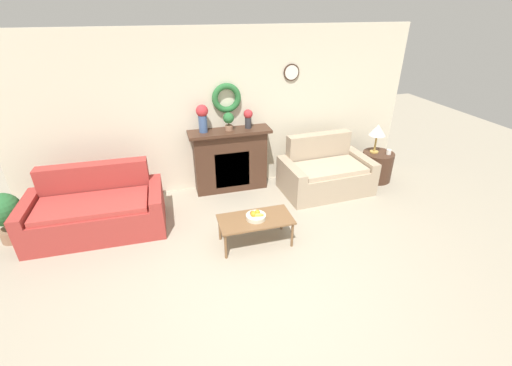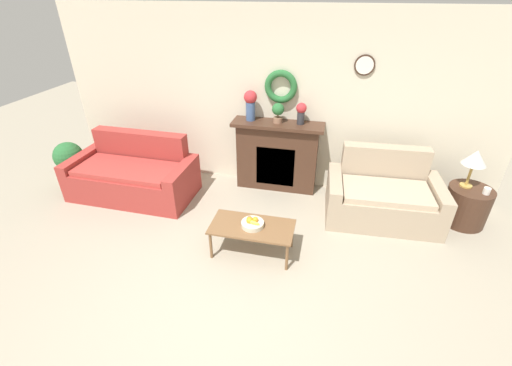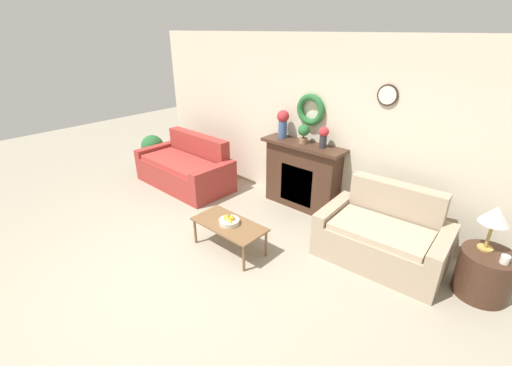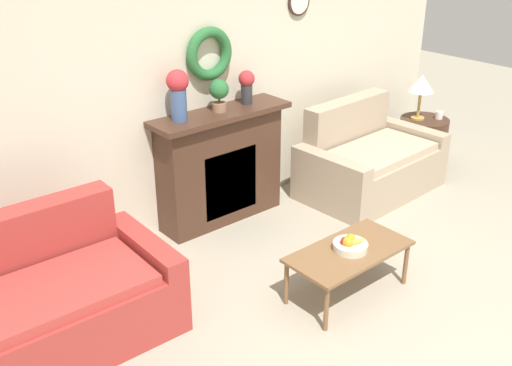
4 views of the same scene
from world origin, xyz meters
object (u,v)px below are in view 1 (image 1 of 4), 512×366
(coffee_table, at_px, (255,221))
(vase_on_mantel_right, at_px, (248,117))
(potted_plant_floor_by_couch, at_px, (4,213))
(couch_left, at_px, (97,210))
(mug, at_px, (389,152))
(fruit_bowl, at_px, (255,216))
(potted_plant_on_mantel, at_px, (229,120))
(table_lamp, at_px, (378,131))
(fireplace, at_px, (230,160))
(loveseat_right, at_px, (325,173))
(vase_on_mantel_left, at_px, (202,116))
(side_table_by_loveseat, at_px, (377,166))

(coffee_table, distance_m, vase_on_mantel_right, 1.94)
(vase_on_mantel_right, relative_size, potted_plant_floor_by_couch, 0.44)
(couch_left, distance_m, vase_on_mantel_right, 2.75)
(mug, height_order, vase_on_mantel_right, vase_on_mantel_right)
(vase_on_mantel_right, bearing_deg, potted_plant_floor_by_couch, -169.62)
(fruit_bowl, height_order, mug, mug)
(fruit_bowl, height_order, potted_plant_on_mantel, potted_plant_on_mantel)
(table_lamp, relative_size, mug, 5.95)
(coffee_table, height_order, mug, mug)
(mug, relative_size, potted_plant_floor_by_couch, 0.12)
(mug, distance_m, potted_plant_floor_by_couch, 6.15)
(coffee_table, xyz_separation_m, fruit_bowl, (0.00, 0.00, 0.09))
(fruit_bowl, bearing_deg, potted_plant_floor_by_couch, 163.11)
(vase_on_mantel_right, distance_m, potted_plant_on_mantel, 0.34)
(couch_left, distance_m, mug, 5.00)
(coffee_table, height_order, potted_plant_on_mantel, potted_plant_on_mantel)
(fireplace, distance_m, loveseat_right, 1.69)
(potted_plant_on_mantel, bearing_deg, vase_on_mantel_right, 3.39)
(couch_left, xyz_separation_m, vase_on_mantel_right, (2.47, 0.72, 0.97))
(vase_on_mantel_left, relative_size, vase_on_mantel_right, 1.42)
(fruit_bowl, distance_m, mug, 3.09)
(vase_on_mantel_right, bearing_deg, vase_on_mantel_left, -180.00)
(vase_on_mantel_left, bearing_deg, fruit_bowl, -75.92)
(fireplace, bearing_deg, mug, -9.77)
(side_table_by_loveseat, xyz_separation_m, potted_plant_on_mantel, (-2.72, 0.38, 1.02))
(fruit_bowl, bearing_deg, potted_plant_on_mantel, 89.86)
(loveseat_right, distance_m, vase_on_mantel_right, 1.67)
(vase_on_mantel_left, distance_m, potted_plant_floor_by_couch, 3.09)
(couch_left, xyz_separation_m, loveseat_right, (3.74, 0.22, 0.00))
(table_lamp, distance_m, vase_on_mantel_right, 2.36)
(fruit_bowl, bearing_deg, loveseat_right, 35.92)
(couch_left, height_order, vase_on_mantel_right, vase_on_mantel_right)
(potted_plant_on_mantel, distance_m, potted_plant_floor_by_couch, 3.46)
(couch_left, relative_size, table_lamp, 3.59)
(fruit_bowl, distance_m, side_table_by_loveseat, 3.01)
(fireplace, height_order, side_table_by_loveseat, fireplace)
(loveseat_right, relative_size, side_table_by_loveseat, 2.76)
(side_table_by_loveseat, bearing_deg, fireplace, 171.82)
(coffee_table, xyz_separation_m, mug, (2.85, 1.17, 0.22))
(coffee_table, distance_m, potted_plant_floor_by_couch, 3.44)
(table_lamp, bearing_deg, loveseat_right, -171.31)
(loveseat_right, xyz_separation_m, potted_plant_floor_by_couch, (-4.90, -0.17, 0.12))
(fruit_bowl, bearing_deg, couch_left, 156.02)
(couch_left, bearing_deg, vase_on_mantel_left, 23.84)
(vase_on_mantel_left, bearing_deg, loveseat_right, -13.86)
(vase_on_mantel_left, bearing_deg, potted_plant_on_mantel, -2.72)
(loveseat_right, distance_m, potted_plant_on_mantel, 1.93)
(couch_left, bearing_deg, coffee_table, -22.87)
(loveseat_right, distance_m, fruit_bowl, 1.99)
(table_lamp, bearing_deg, vase_on_mantel_left, 173.70)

